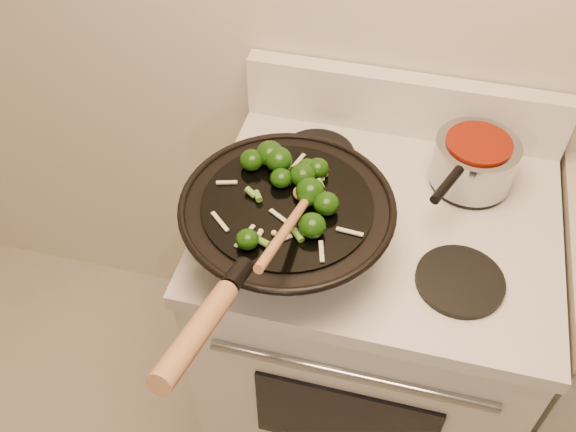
# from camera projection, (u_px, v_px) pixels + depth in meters

# --- Properties ---
(stove) EXTENTS (0.78, 0.67, 1.08)m
(stove) POSITION_uv_depth(u_px,v_px,m) (364.00, 324.00, 1.76)
(stove) COLOR white
(stove) RESTS_ON ground
(wok) EXTENTS (0.43, 0.71, 0.29)m
(wok) POSITION_uv_depth(u_px,v_px,m) (286.00, 224.00, 1.29)
(wok) COLOR black
(wok) RESTS_ON stove
(stirfry) EXTENTS (0.31, 0.29, 0.05)m
(stirfry) POSITION_uv_depth(u_px,v_px,m) (292.00, 182.00, 1.26)
(stirfry) COLOR #133808
(stirfry) RESTS_ON wok
(wooden_spoon) EXTENTS (0.07, 0.31, 0.12)m
(wooden_spoon) POSITION_uv_depth(u_px,v_px,m) (297.00, 213.00, 1.18)
(wooden_spoon) COLOR #A36E40
(wooden_spoon) RESTS_ON wok
(saucepan) EXTENTS (0.19, 0.29, 0.11)m
(saucepan) POSITION_uv_depth(u_px,v_px,m) (474.00, 161.00, 1.44)
(saucepan) COLOR #979AA0
(saucepan) RESTS_ON stove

